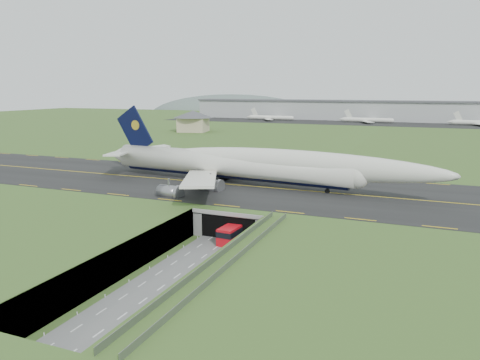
% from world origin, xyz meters
% --- Properties ---
extents(ground, '(900.00, 900.00, 0.00)m').
position_xyz_m(ground, '(0.00, 0.00, 0.00)').
color(ground, '#425C24').
rests_on(ground, ground).
extents(airfield_deck, '(800.00, 800.00, 6.00)m').
position_xyz_m(airfield_deck, '(0.00, 0.00, 3.00)').
color(airfield_deck, gray).
rests_on(airfield_deck, ground).
extents(trench_road, '(12.00, 75.00, 0.20)m').
position_xyz_m(trench_road, '(0.00, -7.50, 0.10)').
color(trench_road, slate).
rests_on(trench_road, ground).
extents(taxiway, '(800.00, 44.00, 0.18)m').
position_xyz_m(taxiway, '(0.00, 33.00, 6.09)').
color(taxiway, black).
rests_on(taxiway, airfield_deck).
extents(tunnel_portal, '(17.00, 22.30, 6.00)m').
position_xyz_m(tunnel_portal, '(0.00, 16.71, 3.33)').
color(tunnel_portal, gray).
rests_on(tunnel_portal, ground).
extents(guideway, '(3.00, 53.00, 7.05)m').
position_xyz_m(guideway, '(11.00, -19.11, 5.32)').
color(guideway, '#A8A8A3').
rests_on(guideway, ground).
extents(jumbo_jet, '(97.09, 61.75, 20.53)m').
position_xyz_m(jumbo_jet, '(-5.04, 34.12, 11.53)').
color(jumbo_jet, silver).
rests_on(jumbo_jet, ground).
extents(shuttle_tram, '(3.85, 8.89, 3.51)m').
position_xyz_m(shuttle_tram, '(1.57, 7.05, 1.92)').
color(shuttle_tram, red).
rests_on(shuttle_tram, ground).
extents(service_building, '(26.49, 26.49, 12.25)m').
position_xyz_m(service_building, '(-90.28, 164.10, 13.26)').
color(service_building, '#C2B08C').
rests_on(service_building, ground).
extents(cargo_terminal, '(320.00, 67.00, 15.60)m').
position_xyz_m(cargo_terminal, '(-0.06, 299.41, 13.96)').
color(cargo_terminal, '#B2B2B2').
rests_on(cargo_terminal, ground).
extents(distant_hills, '(700.00, 91.00, 60.00)m').
position_xyz_m(distant_hills, '(64.38, 430.00, -4.00)').
color(distant_hills, '#4F5E59').
rests_on(distant_hills, ground).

